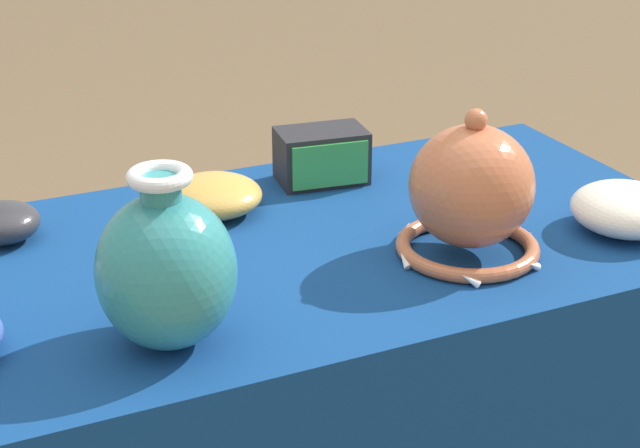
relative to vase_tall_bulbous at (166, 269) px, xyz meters
name	(u,v)px	position (x,y,z in m)	size (l,w,h in m)	color
display_table	(290,294)	(0.24, 0.18, -0.18)	(1.32, 0.66, 0.71)	olive
vase_tall_bulbous	(166,269)	(0.00, 0.00, 0.00)	(0.17, 0.17, 0.23)	teal
vase_dome_bell	(471,195)	(0.47, 0.06, -0.01)	(0.22, 0.21, 0.22)	#BC6642
mosaic_tile_box	(322,156)	(0.39, 0.41, -0.06)	(0.16, 0.12, 0.09)	#232328
bowl_shallow_ochre	(213,196)	(0.18, 0.36, -0.07)	(0.16, 0.16, 0.06)	gold
bowl_shallow_ivory	(626,209)	(0.73, 0.03, -0.07)	(0.17, 0.17, 0.07)	white
bowl_shallow_charcoal	(3,223)	(-0.15, 0.39, -0.07)	(0.11, 0.11, 0.06)	#2D2D33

